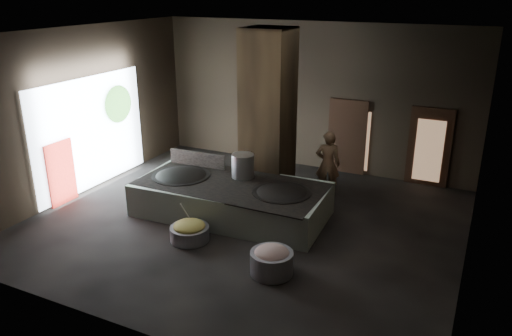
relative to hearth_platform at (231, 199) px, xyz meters
The scene contains 28 objects.
floor 0.74m from the hearth_platform, 22.68° to the right, with size 10.00×9.00×0.10m, color black.
ceiling 4.18m from the hearth_platform, 22.68° to the right, with size 10.00×9.00×0.10m, color black.
back_wall 4.73m from the hearth_platform, 82.98° to the left, with size 10.00×0.10×4.50m, color black.
front_wall 5.14m from the hearth_platform, 83.63° to the right, with size 10.00×0.10×4.50m, color black.
left_wall 4.88m from the hearth_platform, behind, with size 0.10×9.00×4.50m, color black.
right_wall 5.88m from the hearth_platform, ahead, with size 0.10×9.00×4.50m, color black.
pillar 2.50m from the hearth_platform, 82.10° to the left, with size 1.20×1.20×4.50m, color black.
hearth_platform is the anchor object (origin of this frame).
platform_cap 0.40m from the hearth_platform, behind, with size 4.63×2.22×0.03m, color black.
wok_left 1.49m from the hearth_platform, behind, with size 1.49×1.49×0.41m, color black.
wok_left_rim 1.51m from the hearth_platform, behind, with size 1.52×1.52×0.05m, color black.
wok_right 1.39m from the hearth_platform, ahead, with size 1.39×1.39×0.39m, color black.
wok_right_rim 1.41m from the hearth_platform, ahead, with size 1.42×1.42×0.05m, color black.
stock_pot 0.91m from the hearth_platform, 84.81° to the left, with size 0.58×0.58×0.62m, color #AFB3B7.
splash_guard 1.75m from the hearth_platform, 152.65° to the left, with size 1.65×0.06×0.41m, color black.
cook 2.89m from the hearth_platform, 51.10° to the left, with size 0.67×0.43×1.83m, color brown.
veg_basin 1.65m from the hearth_platform, 97.28° to the right, with size 0.89×0.89×0.33m, color gray.
veg_fill 1.63m from the hearth_platform, 97.28° to the right, with size 0.73×0.73×0.23m, color olive.
ladle 1.52m from the hearth_platform, 103.65° to the right, with size 0.03×0.03×0.70m, color #AFB3B7.
meat_basin 2.93m from the hearth_platform, 45.54° to the right, with size 0.87×0.87×0.48m, color gray.
meat_fill 2.93m from the hearth_platform, 45.54° to the right, with size 0.72×0.72×0.28m, color #A56A63.
doorway_near 4.62m from the hearth_platform, 67.71° to the left, with size 1.18×0.08×2.38m, color black.
doorway_near_glow 4.75m from the hearth_platform, 64.55° to the left, with size 0.78×0.04×1.83m, color #8C6647.
doorway_far 5.95m from the hearth_platform, 45.65° to the left, with size 1.18×0.08×2.38m, color black.
doorway_far_glow 5.91m from the hearth_platform, 45.17° to the left, with size 0.76×0.04×1.80m, color #8C6647.
left_opening 4.57m from the hearth_platform, behind, with size 0.04×4.20×3.10m, color white.
pavilion_sliver 4.56m from the hearth_platform, 163.08° to the right, with size 0.05×0.90×1.70m, color maroon.
tree_silhouette 4.80m from the hearth_platform, 165.99° to the left, with size 0.28×1.10×1.10m, color #194714.
Camera 1 is at (5.04, -9.88, 5.48)m, focal length 35.00 mm.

